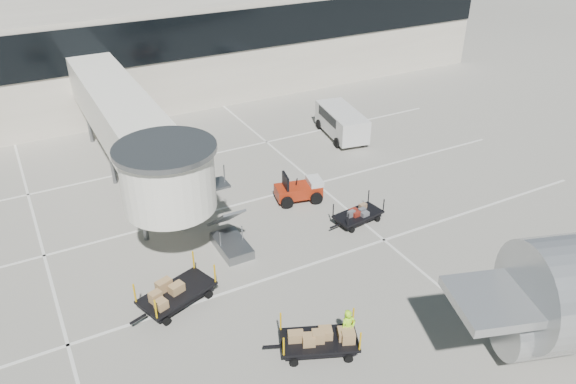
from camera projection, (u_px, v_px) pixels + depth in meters
name	position (u px, v px, depth m)	size (l,w,h in m)	color
ground	(304.00, 298.00, 25.58)	(140.00, 140.00, 0.00)	#A7A396
lane_markings	(214.00, 207.00, 32.44)	(40.00, 30.00, 0.02)	silver
terminal	(122.00, 50.00, 46.30)	(64.00, 12.11, 15.20)	beige
jet_bridge	(134.00, 132.00, 31.20)	(5.70, 20.40, 6.03)	white
baggage_tug	(300.00, 190.00, 32.92)	(2.93, 2.22, 1.78)	maroon
suitcase_cart	(358.00, 215.00, 30.85)	(3.40, 1.69, 1.31)	black
box_cart_near	(318.00, 340.00, 22.45)	(3.85, 2.63, 1.50)	black
box_cart_far	(179.00, 292.00, 25.03)	(4.21, 2.70, 1.63)	black
ground_worker	(348.00, 328.00, 22.64)	(0.64, 0.42, 1.75)	#9EEE19
minivan	(341.00, 120.00, 40.73)	(2.98, 5.51, 1.98)	silver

